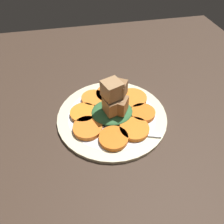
{
  "coord_description": "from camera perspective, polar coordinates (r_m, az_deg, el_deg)",
  "views": [
    {
      "loc": [
        -8.49,
        -40.24,
        45.27
      ],
      "look_at": [
        0.0,
        0.0,
        4.1
      ],
      "focal_mm": 35.0,
      "sensor_mm": 36.0,
      "label": 1
    }
  ],
  "objects": [
    {
      "name": "carrot_slice_2",
      "position": [
        0.63,
        5.38,
        3.55
      ],
      "size": [
        8.12,
        8.12,
        1.16
      ],
      "primitive_type": "cylinder",
      "color": "orange",
      "rests_on": "plate"
    },
    {
      "name": "plate",
      "position": [
        0.59,
        0.0,
        -1.08
      ],
      "size": [
        29.45,
        29.45,
        1.05
      ],
      "color": "beige",
      "rests_on": "table_slab"
    },
    {
      "name": "carrot_slice_1",
      "position": [
        0.59,
        8.04,
        -0.24
      ],
      "size": [
        6.64,
        6.64,
        1.16
      ],
      "primitive_type": "cylinder",
      "color": "orange",
      "rests_on": "plate"
    },
    {
      "name": "carrot_slice_0",
      "position": [
        0.55,
        5.86,
        -4.43
      ],
      "size": [
        7.49,
        7.49,
        1.16
      ],
      "primitive_type": "cylinder",
      "color": "orange",
      "rests_on": "plate"
    },
    {
      "name": "carrot_slice_6",
      "position": [
        0.55,
        -6.39,
        -4.17
      ],
      "size": [
        7.45,
        7.45,
        1.16
      ],
      "primitive_type": "cylinder",
      "color": "orange",
      "rests_on": "plate"
    },
    {
      "name": "table_slab",
      "position": [
        0.6,
        0.0,
        -2.08
      ],
      "size": [
        120.0,
        120.0,
        2.0
      ],
      "primitive_type": "cube",
      "color": "#38281E",
      "rests_on": "ground"
    },
    {
      "name": "fork",
      "position": [
        0.55,
        2.31,
        -5.28
      ],
      "size": [
        18.41,
        7.73,
        0.4
      ],
      "rotation": [
        0.0,
        0.0,
        -0.33
      ],
      "color": "silver",
      "rests_on": "plate"
    },
    {
      "name": "carrot_slice_4",
      "position": [
        0.63,
        -4.93,
        3.54
      ],
      "size": [
        6.77,
        6.77,
        1.16
      ],
      "primitive_type": "cylinder",
      "color": "orange",
      "rests_on": "plate"
    },
    {
      "name": "carrot_slice_5",
      "position": [
        0.59,
        -7.46,
        -0.28
      ],
      "size": [
        7.16,
        7.16,
        1.16
      ],
      "primitive_type": "cylinder",
      "color": "orange",
      "rests_on": "plate"
    },
    {
      "name": "center_pile",
      "position": [
        0.56,
        0.43,
        2.09
      ],
      "size": [
        11.06,
        9.96,
        10.85
      ],
      "color": "#2D6033",
      "rests_on": "plate"
    },
    {
      "name": "carrot_slice_3",
      "position": [
        0.64,
        -0.45,
        4.68
      ],
      "size": [
        8.34,
        8.34,
        1.16
      ],
      "primitive_type": "cylinder",
      "color": "orange",
      "rests_on": "plate"
    },
    {
      "name": "carrot_slice_7",
      "position": [
        0.53,
        0.41,
        -6.87
      ],
      "size": [
        7.13,
        7.13,
        1.16
      ],
      "primitive_type": "cylinder",
      "color": "orange",
      "rests_on": "plate"
    }
  ]
}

